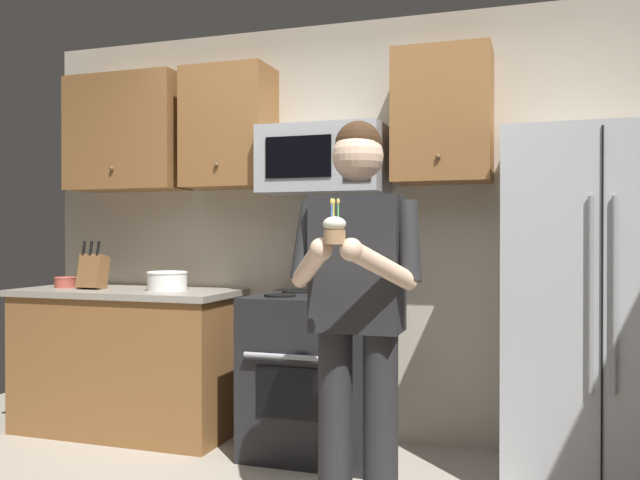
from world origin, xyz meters
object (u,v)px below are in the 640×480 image
Objects in this scene: refrigerator at (596,308)px; person at (357,300)px; knife_block at (93,271)px; cupcake at (334,230)px; bowl_large_white at (167,280)px; microwave at (324,160)px; oven_range at (317,374)px; bowl_small_colored at (66,282)px.

person is at bearing -138.49° from refrigerator.
knife_block is at bearing 179.81° from refrigerator.
refrigerator reaches higher than cupcake.
knife_block is 0.52m from bowl_large_white.
cupcake is at bearing -31.38° from knife_block.
refrigerator is (1.50, -0.16, -0.82)m from microwave.
bowl_large_white is 2.00m from cupcake.
person is (0.49, -0.93, 0.53)m from oven_range.
bowl_small_colored is (-0.24, 0.03, -0.08)m from knife_block.
bowl_small_colored is (-1.77, -0.11, -0.76)m from microwave.
microwave reaches higher than cupcake.
microwave is at bearing 5.70° from bowl_large_white.
oven_range is 1.26× the size of microwave.
knife_block is 2.21m from person.
refrigerator is at bearing -6.03° from microwave.
person is 0.44m from cupcake.
knife_block is 2.38m from cupcake.
oven_range is 0.53× the size of person.
refrigerator reaches higher than knife_block.
person is (2.26, -0.94, 0.04)m from bowl_small_colored.
knife_block is at bearing 148.62° from cupcake.
refrigerator is 1.35m from person.
oven_range is 1.14m from bowl_large_white.
refrigerator is 10.35× the size of cupcake.
refrigerator reaches higher than person.
bowl_large_white is 1.78m from person.
bowl_small_colored is 2.61m from cupcake.
bowl_large_white is at bearing 1.02° from bowl_small_colored.
microwave is 1.53m from cupcake.
refrigerator is 6.97× the size of bowl_large_white.
microwave reaches higher than knife_block.
cupcake is at bearing -70.45° from microwave.
oven_range is 3.61× the size of bowl_large_white.
person is at bearing -22.51° from bowl_small_colored.
oven_range is 0.52× the size of refrigerator.
bowl_large_white is (-1.01, -0.10, -0.74)m from microwave.
cupcake reaches higher than bowl_small_colored.
refrigerator is 3.03m from knife_block.
oven_range is 6.22× the size of bowl_small_colored.
bowl_large_white is at bearing 147.61° from person.
oven_range is 1.84m from bowl_small_colored.
knife_block is (-1.53, -0.15, -0.69)m from microwave.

